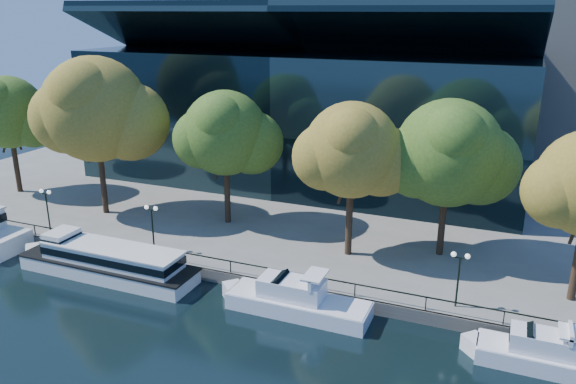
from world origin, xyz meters
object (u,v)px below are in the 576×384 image
at_px(lamp_1, 152,218).
at_px(lamp_2, 459,267).
at_px(tree_1, 97,112).
at_px(lamp_0, 46,201).
at_px(tree_4, 451,156).
at_px(tree_2, 226,135).
at_px(tree_3, 353,152).
at_px(cruiser_near, 292,299).
at_px(tour_boat, 104,259).
at_px(tree_0, 9,114).
at_px(cruiser_far, 541,353).

xyz_separation_m(lamp_1, lamp_2, (24.83, 0.00, 0.00)).
bearing_deg(tree_1, lamp_0, -105.06).
bearing_deg(tree_1, tree_4, 4.25).
xyz_separation_m(tree_1, tree_2, (12.64, 2.31, -1.67)).
height_order(tree_2, tree_3, tree_3).
xyz_separation_m(cruiser_near, lamp_2, (10.81, 3.37, 2.96)).
relative_size(tree_2, tree_4, 0.97).
bearing_deg(tour_boat, lamp_0, 158.06).
height_order(tree_1, tree_4, tree_1).
distance_m(tree_0, lamp_2, 49.23).
relative_size(tree_0, tree_3, 1.01).
height_order(cruiser_far, tree_3, tree_3).
bearing_deg(lamp_2, cruiser_far, -34.62).
xyz_separation_m(tree_1, tree_4, (32.59, 2.42, -1.70)).
height_order(tree_1, tree_2, tree_1).
relative_size(tree_1, lamp_0, 3.84).
height_order(tree_3, lamp_1, tree_3).
height_order(tour_boat, tree_1, tree_1).
height_order(tree_2, lamp_2, tree_2).
bearing_deg(tree_4, tour_boat, -154.16).
xyz_separation_m(tree_0, tree_2, (26.22, 0.45, -0.23)).
bearing_deg(tree_4, tree_3, -158.31).
distance_m(cruiser_far, tree_2, 31.17).
height_order(cruiser_near, cruiser_far, cruiser_near).
height_order(tour_boat, cruiser_near, cruiser_near).
bearing_deg(tree_1, tree_2, 10.35).
relative_size(cruiser_near, tree_0, 0.88).
bearing_deg(cruiser_far, tree_1, 166.38).
bearing_deg(cruiser_near, tree_3, 79.95).
relative_size(tree_1, tree_2, 1.22).
relative_size(tour_boat, lamp_1, 4.15).
xyz_separation_m(tree_3, lamp_0, (-27.06, -5.57, -5.80)).
bearing_deg(tour_boat, tree_3, 27.42).
xyz_separation_m(cruiser_far, tree_2, (-27.44, 12.02, 8.61)).
distance_m(tour_boat, tree_2, 15.39).
bearing_deg(cruiser_far, tree_3, 147.55).
xyz_separation_m(tree_1, lamp_2, (34.68, -5.99, -7.25)).
bearing_deg(cruiser_far, tree_2, 156.34).
relative_size(cruiser_near, tree_2, 0.89).
distance_m(tree_0, tree_4, 46.17).
bearing_deg(tree_0, lamp_2, -9.23).
distance_m(tree_2, lamp_0, 17.41).
relative_size(lamp_1, lamp_2, 1.00).
bearing_deg(tree_0, tree_1, -7.80).
height_order(tour_boat, lamp_1, lamp_1).
bearing_deg(lamp_0, cruiser_near, -7.54).
bearing_deg(lamp_1, tree_1, 148.71).
bearing_deg(tree_2, tour_boat, -112.88).
relative_size(tree_4, lamp_2, 3.23).
height_order(tree_4, lamp_0, tree_4).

